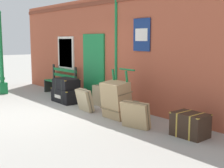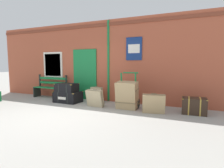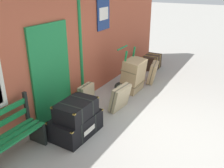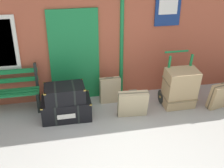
{
  "view_description": "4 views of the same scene",
  "coord_description": "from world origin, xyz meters",
  "px_view_note": "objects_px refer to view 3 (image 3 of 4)",
  "views": [
    {
      "loc": [
        7.37,
        -3.23,
        1.94
      ],
      "look_at": [
        0.99,
        1.94,
        0.74
      ],
      "focal_mm": 49.47,
      "sensor_mm": 36.0,
      "label": 1
    },
    {
      "loc": [
        3.61,
        -4.14,
        1.48
      ],
      "look_at": [
        1.09,
        1.59,
        0.8
      ],
      "focal_mm": 29.31,
      "sensor_mm": 36.0,
      "label": 2
    },
    {
      "loc": [
        -4.17,
        -1.07,
        2.88
      ],
      "look_at": [
        0.75,
        1.69,
        0.51
      ],
      "focal_mm": 39.93,
      "sensor_mm": 36.0,
      "label": 3
    },
    {
      "loc": [
        -0.96,
        -3.55,
        3.19
      ],
      "look_at": [
        0.2,
        1.78,
        0.59
      ],
      "focal_mm": 45.18,
      "sensor_mm": 36.0,
      "label": 4
    }
  ],
  "objects_px": {
    "large_brown_trunk": "(133,75)",
    "suitcase_oxblood": "(153,72)",
    "steamer_trunk_middle": "(76,109)",
    "suitcase_cream": "(86,97)",
    "corner_trunk": "(152,62)",
    "porters_trolley": "(128,81)",
    "suitcase_caramel": "(120,98)",
    "steamer_trunk_base": "(76,125)"
  },
  "relations": [
    {
      "from": "corner_trunk",
      "to": "steamer_trunk_middle",
      "type": "bearing_deg",
      "value": -177.94
    },
    {
      "from": "steamer_trunk_middle",
      "to": "suitcase_cream",
      "type": "height_order",
      "value": "steamer_trunk_middle"
    },
    {
      "from": "steamer_trunk_base",
      "to": "suitcase_oxblood",
      "type": "distance_m",
      "value": 3.42
    },
    {
      "from": "large_brown_trunk",
      "to": "suitcase_caramel",
      "type": "bearing_deg",
      "value": -171.11
    },
    {
      "from": "porters_trolley",
      "to": "corner_trunk",
      "type": "distance_m",
      "value": 2.05
    },
    {
      "from": "suitcase_oxblood",
      "to": "corner_trunk",
      "type": "relative_size",
      "value": 1.0
    },
    {
      "from": "steamer_trunk_base",
      "to": "porters_trolley",
      "type": "distance_m",
      "value": 2.48
    },
    {
      "from": "steamer_trunk_middle",
      "to": "large_brown_trunk",
      "type": "distance_m",
      "value": 2.5
    },
    {
      "from": "steamer_trunk_middle",
      "to": "porters_trolley",
      "type": "bearing_deg",
      "value": 2.47
    },
    {
      "from": "porters_trolley",
      "to": "suitcase_cream",
      "type": "height_order",
      "value": "porters_trolley"
    },
    {
      "from": "large_brown_trunk",
      "to": "suitcase_caramel",
      "type": "relative_size",
      "value": 1.45
    },
    {
      "from": "suitcase_cream",
      "to": "corner_trunk",
      "type": "xyz_separation_m",
      "value": [
        3.49,
        -0.33,
        -0.05
      ]
    },
    {
      "from": "steamer_trunk_middle",
      "to": "suitcase_cream",
      "type": "xyz_separation_m",
      "value": [
        1.04,
        0.5,
        -0.29
      ]
    },
    {
      "from": "porters_trolley",
      "to": "suitcase_caramel",
      "type": "relative_size",
      "value": 1.89
    },
    {
      "from": "steamer_trunk_base",
      "to": "porters_trolley",
      "type": "xyz_separation_m",
      "value": [
        2.48,
        0.07,
        0.06
      ]
    },
    {
      "from": "porters_trolley",
      "to": "suitcase_oxblood",
      "type": "height_order",
      "value": "porters_trolley"
    },
    {
      "from": "steamer_trunk_middle",
      "to": "suitcase_cream",
      "type": "bearing_deg",
      "value": 25.49
    },
    {
      "from": "suitcase_cream",
      "to": "suitcase_oxblood",
      "type": "xyz_separation_m",
      "value": [
        2.38,
        -0.79,
        0.0
      ]
    },
    {
      "from": "suitcase_cream",
      "to": "suitcase_caramel",
      "type": "height_order",
      "value": "suitcase_cream"
    },
    {
      "from": "steamer_trunk_base",
      "to": "corner_trunk",
      "type": "distance_m",
      "value": 4.52
    },
    {
      "from": "large_brown_trunk",
      "to": "suitcase_caramel",
      "type": "height_order",
      "value": "large_brown_trunk"
    },
    {
      "from": "porters_trolley",
      "to": "suitcase_cream",
      "type": "distance_m",
      "value": 1.5
    },
    {
      "from": "porters_trolley",
      "to": "suitcase_oxblood",
      "type": "relative_size",
      "value": 1.72
    },
    {
      "from": "large_brown_trunk",
      "to": "corner_trunk",
      "type": "bearing_deg",
      "value": 6.32
    },
    {
      "from": "steamer_trunk_middle",
      "to": "suitcase_caramel",
      "type": "height_order",
      "value": "steamer_trunk_middle"
    },
    {
      "from": "large_brown_trunk",
      "to": "suitcase_oxblood",
      "type": "relative_size",
      "value": 1.31
    },
    {
      "from": "steamer_trunk_middle",
      "to": "steamer_trunk_base",
      "type": "bearing_deg",
      "value": 68.05
    },
    {
      "from": "steamer_trunk_base",
      "to": "steamer_trunk_middle",
      "type": "bearing_deg",
      "value": -111.95
    },
    {
      "from": "large_brown_trunk",
      "to": "suitcase_caramel",
      "type": "xyz_separation_m",
      "value": [
        -1.12,
        -0.18,
        -0.16
      ]
    },
    {
      "from": "porters_trolley",
      "to": "large_brown_trunk",
      "type": "distance_m",
      "value": 0.25
    },
    {
      "from": "suitcase_caramel",
      "to": "large_brown_trunk",
      "type": "bearing_deg",
      "value": 8.89
    },
    {
      "from": "steamer_trunk_base",
      "to": "suitcase_oxblood",
      "type": "bearing_deg",
      "value": -5.49
    },
    {
      "from": "steamer_trunk_middle",
      "to": "suitcase_caramel",
      "type": "xyz_separation_m",
      "value": [
        1.37,
        -0.24,
        -0.28
      ]
    },
    {
      "from": "suitcase_caramel",
      "to": "steamer_trunk_middle",
      "type": "bearing_deg",
      "value": 170.14
    },
    {
      "from": "steamer_trunk_base",
      "to": "suitcase_oxblood",
      "type": "relative_size",
      "value": 1.46
    },
    {
      "from": "porters_trolley",
      "to": "corner_trunk",
      "type": "relative_size",
      "value": 1.72
    },
    {
      "from": "suitcase_oxblood",
      "to": "large_brown_trunk",
      "type": "bearing_deg",
      "value": 166.29
    },
    {
      "from": "corner_trunk",
      "to": "large_brown_trunk",
      "type": "bearing_deg",
      "value": -173.68
    },
    {
      "from": "large_brown_trunk",
      "to": "suitcase_cream",
      "type": "xyz_separation_m",
      "value": [
        -1.45,
        0.56,
        -0.17
      ]
    },
    {
      "from": "suitcase_oxblood",
      "to": "steamer_trunk_middle",
      "type": "bearing_deg",
      "value": 175.17
    },
    {
      "from": "suitcase_caramel",
      "to": "steamer_trunk_base",
      "type": "bearing_deg",
      "value": 168.47
    },
    {
      "from": "steamer_trunk_base",
      "to": "suitcase_cream",
      "type": "height_order",
      "value": "suitcase_cream"
    }
  ]
}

